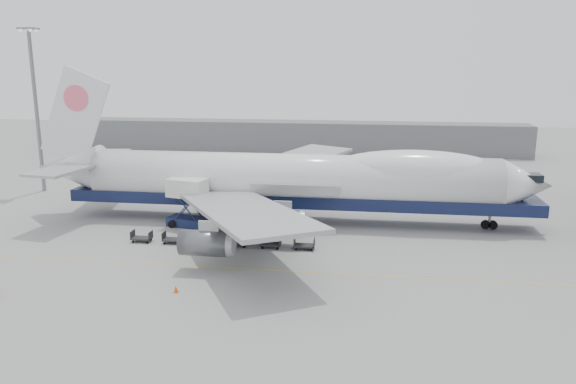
# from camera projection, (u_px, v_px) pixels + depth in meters

# --- Properties ---
(ground) EXTENTS (260.00, 260.00, 0.00)m
(ground) POSITION_uv_depth(u_px,v_px,m) (276.00, 251.00, 61.93)
(ground) COLOR gray
(ground) RESTS_ON ground
(apron_line) EXTENTS (60.00, 0.15, 0.01)m
(apron_line) POSITION_uv_depth(u_px,v_px,m) (266.00, 270.00, 56.14)
(apron_line) COLOR gold
(apron_line) RESTS_ON ground
(hangar) EXTENTS (110.00, 8.00, 7.00)m
(hangar) POSITION_uv_depth(u_px,v_px,m) (282.00, 136.00, 130.01)
(hangar) COLOR slate
(hangar) RESTS_ON ground
(floodlight_mast) EXTENTS (2.40, 2.40, 25.43)m
(floodlight_mast) POSITION_uv_depth(u_px,v_px,m) (36.00, 102.00, 87.65)
(floodlight_mast) COLOR slate
(floodlight_mast) RESTS_ON ground
(airliner) EXTENTS (67.00, 55.30, 19.98)m
(airliner) POSITION_uv_depth(u_px,v_px,m) (296.00, 179.00, 72.13)
(airliner) COLOR white
(airliner) RESTS_ON ground
(catering_truck) EXTENTS (5.65, 4.46, 6.15)m
(catering_truck) POSITION_uv_depth(u_px,v_px,m) (188.00, 200.00, 70.50)
(catering_truck) COLOR #19224B
(catering_truck) RESTS_ON ground
(traffic_cone) EXTENTS (0.43, 0.43, 0.64)m
(traffic_cone) POSITION_uv_depth(u_px,v_px,m) (176.00, 289.00, 50.70)
(traffic_cone) COLOR #E2470B
(traffic_cone) RESTS_ON ground
(dolly_0) EXTENTS (2.30, 1.35, 1.30)m
(dolly_0) POSITION_uv_depth(u_px,v_px,m) (142.00, 237.00, 64.90)
(dolly_0) COLOR #2D2D30
(dolly_0) RESTS_ON ground
(dolly_1) EXTENTS (2.30, 1.35, 1.30)m
(dolly_1) POSITION_uv_depth(u_px,v_px,m) (173.00, 239.00, 64.37)
(dolly_1) COLOR #2D2D30
(dolly_1) RESTS_ON ground
(dolly_2) EXTENTS (2.30, 1.35, 1.30)m
(dolly_2) POSITION_uv_depth(u_px,v_px,m) (205.00, 240.00, 63.85)
(dolly_2) COLOR #2D2D30
(dolly_2) RESTS_ON ground
(dolly_3) EXTENTS (2.30, 1.35, 1.30)m
(dolly_3) POSITION_uv_depth(u_px,v_px,m) (238.00, 242.00, 63.33)
(dolly_3) COLOR #2D2D30
(dolly_3) RESTS_ON ground
(dolly_4) EXTENTS (2.30, 1.35, 1.30)m
(dolly_4) POSITION_uv_depth(u_px,v_px,m) (271.00, 243.00, 62.80)
(dolly_4) COLOR #2D2D30
(dolly_4) RESTS_ON ground
(dolly_5) EXTENTS (2.30, 1.35, 1.30)m
(dolly_5) POSITION_uv_depth(u_px,v_px,m) (304.00, 245.00, 62.28)
(dolly_5) COLOR #2D2D30
(dolly_5) RESTS_ON ground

